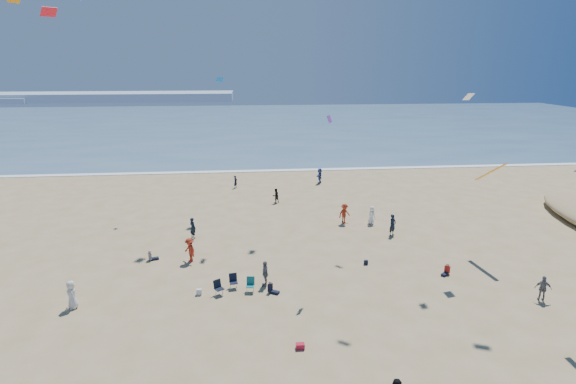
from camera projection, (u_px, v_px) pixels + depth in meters
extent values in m
cube|color=#476B84|center=(246.00, 124.00, 110.02)|extent=(220.00, 100.00, 0.06)
cube|color=white|center=(248.00, 171.00, 62.20)|extent=(220.00, 1.20, 0.08)
cube|color=#7A8EA8|center=(91.00, 97.00, 175.82)|extent=(110.00, 20.00, 3.20)
imported|color=maroon|center=(344.00, 214.00, 41.91)|extent=(1.40, 1.16, 1.89)
imported|color=maroon|center=(190.00, 250.00, 33.74)|extent=(1.29, 1.39, 1.88)
imported|color=white|center=(372.00, 215.00, 41.75)|extent=(0.87, 0.99, 1.71)
imported|color=black|center=(193.00, 228.00, 38.33)|extent=(0.77, 0.79, 1.84)
imported|color=#34458F|center=(320.00, 176.00, 55.92)|extent=(1.11, 1.84, 1.89)
imported|color=black|center=(236.00, 182.00, 53.84)|extent=(0.60, 0.66, 1.51)
imported|color=black|center=(393.00, 225.00, 38.91)|extent=(0.83, 0.76, 1.91)
imported|color=slate|center=(543.00, 288.00, 28.21)|extent=(1.07, 0.75, 1.68)
imported|color=black|center=(276.00, 196.00, 48.11)|extent=(0.95, 0.88, 1.55)
imported|color=slate|center=(265.00, 273.00, 30.10)|extent=(0.48, 1.06, 1.79)
imported|color=silver|center=(72.00, 295.00, 27.35)|extent=(0.90, 1.04, 1.79)
cube|color=silver|center=(199.00, 292.00, 29.08)|extent=(0.35, 0.20, 0.40)
cube|color=black|center=(233.00, 280.00, 30.67)|extent=(0.30, 0.22, 0.38)
cube|color=#B0192D|center=(300.00, 346.00, 23.60)|extent=(0.45, 0.30, 0.30)
cube|color=black|center=(366.00, 262.00, 33.46)|extent=(0.28, 0.18, 0.34)
cube|color=white|center=(469.00, 97.00, 31.62)|extent=(0.70, 0.67, 0.51)
cube|color=#2695E2|center=(220.00, 80.00, 39.24)|extent=(0.69, 0.50, 0.40)
cube|color=purple|center=(329.00, 119.00, 29.36)|extent=(0.50, 0.80, 0.46)
cube|color=red|center=(49.00, 12.00, 22.68)|extent=(0.87, 0.84, 0.43)
cube|color=orange|center=(491.00, 172.00, 33.88)|extent=(0.35, 2.64, 1.87)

